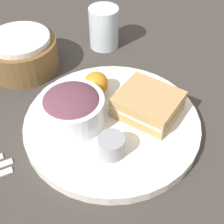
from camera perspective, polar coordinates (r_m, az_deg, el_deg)
name	(u,v)px	position (r m, az deg, el deg)	size (l,w,h in m)	color
ground_plane	(112,126)	(0.60, 0.00, -2.67)	(4.00, 4.00, 0.00)	#3D3833
plate	(112,123)	(0.60, 0.00, -2.02)	(0.33, 0.33, 0.02)	white
sandwich	(148,104)	(0.59, 6.58, 1.48)	(0.12, 0.13, 0.04)	tan
salad_bowl	(72,107)	(0.57, -7.33, 0.89)	(0.12, 0.12, 0.06)	white
dressing_cup	(111,146)	(0.52, -0.13, -6.17)	(0.05, 0.05, 0.04)	#99999E
orange_wedge	(96,83)	(0.63, -2.89, 5.24)	(0.05, 0.05, 0.05)	orange
drink_glass	(104,28)	(0.79, -1.50, 15.17)	(0.07, 0.07, 0.10)	silver
bread_basket	(22,53)	(0.75, -16.15, 10.27)	(0.16, 0.16, 0.08)	brown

